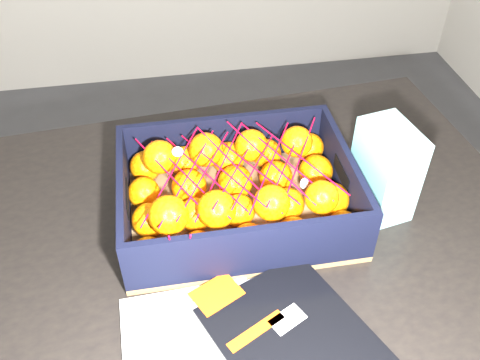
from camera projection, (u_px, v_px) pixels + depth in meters
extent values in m
cube|color=black|center=(217.00, 238.00, 0.98)|extent=(1.26, 0.90, 0.04)
cylinder|color=black|center=(1.00, 261.00, 1.42)|extent=(0.06, 0.06, 0.71)
cylinder|color=black|center=(388.00, 211.00, 1.56)|extent=(0.06, 0.06, 0.71)
cube|color=beige|center=(290.00, 350.00, 0.78)|extent=(0.28, 0.33, 0.01)
cube|color=black|center=(301.00, 346.00, 0.78)|extent=(0.30, 0.34, 0.01)
cube|color=#FF4F0D|center=(217.00, 294.00, 0.84)|extent=(0.09, 0.08, 0.00)
cube|color=white|center=(287.00, 319.00, 0.81)|extent=(0.06, 0.05, 0.00)
cube|color=#FF4F0D|center=(256.00, 331.00, 0.79)|extent=(0.10, 0.06, 0.00)
cube|color=olive|center=(237.00, 210.00, 1.00)|extent=(0.42, 0.32, 0.01)
cube|color=black|center=(225.00, 140.00, 1.08)|extent=(0.42, 0.01, 0.12)
cube|color=black|center=(253.00, 253.00, 0.85)|extent=(0.42, 0.01, 0.12)
cube|color=black|center=(124.00, 204.00, 0.94)|extent=(0.01, 0.29, 0.12)
cube|color=black|center=(344.00, 177.00, 0.99)|extent=(0.01, 0.29, 0.12)
sphere|color=orange|center=(149.00, 256.00, 0.87)|extent=(0.06, 0.06, 0.06)
sphere|color=orange|center=(149.00, 220.00, 0.93)|extent=(0.06, 0.06, 0.06)
sphere|color=orange|center=(144.00, 193.00, 0.98)|extent=(0.06, 0.06, 0.06)
sphere|color=orange|center=(146.00, 166.00, 1.04)|extent=(0.06, 0.06, 0.06)
sphere|color=orange|center=(199.00, 249.00, 0.88)|extent=(0.06, 0.06, 0.06)
sphere|color=orange|center=(195.00, 215.00, 0.94)|extent=(0.06, 0.06, 0.06)
sphere|color=orange|center=(189.00, 187.00, 0.99)|extent=(0.07, 0.07, 0.07)
sphere|color=orange|center=(185.00, 161.00, 1.05)|extent=(0.06, 0.06, 0.06)
sphere|color=orange|center=(249.00, 240.00, 0.89)|extent=(0.06, 0.06, 0.06)
sphere|color=orange|center=(239.00, 211.00, 0.95)|extent=(0.06, 0.06, 0.06)
sphere|color=orange|center=(235.00, 183.00, 1.00)|extent=(0.07, 0.07, 0.07)
sphere|color=orange|center=(228.00, 158.00, 1.05)|extent=(0.07, 0.07, 0.07)
sphere|color=orange|center=(294.00, 235.00, 0.90)|extent=(0.06, 0.06, 0.06)
sphere|color=orange|center=(288.00, 204.00, 0.96)|extent=(0.06, 0.06, 0.06)
sphere|color=orange|center=(276.00, 177.00, 1.01)|extent=(0.06, 0.06, 0.06)
sphere|color=orange|center=(267.00, 154.00, 1.07)|extent=(0.06, 0.06, 0.06)
sphere|color=orange|center=(343.00, 228.00, 0.91)|extent=(0.06, 0.06, 0.06)
sphere|color=orange|center=(331.00, 200.00, 0.97)|extent=(0.07, 0.07, 0.07)
sphere|color=orange|center=(316.00, 172.00, 1.02)|extent=(0.07, 0.07, 0.07)
sphere|color=orange|center=(309.00, 147.00, 1.08)|extent=(0.06, 0.06, 0.06)
sphere|color=orange|center=(169.00, 215.00, 0.87)|extent=(0.07, 0.07, 0.07)
sphere|color=orange|center=(160.00, 157.00, 0.98)|extent=(0.06, 0.06, 0.06)
sphere|color=orange|center=(217.00, 209.00, 0.88)|extent=(0.07, 0.07, 0.07)
sphere|color=orange|center=(206.00, 150.00, 1.00)|extent=(0.07, 0.07, 0.07)
sphere|color=orange|center=(272.00, 203.00, 0.89)|extent=(0.06, 0.06, 0.06)
sphere|color=orange|center=(251.00, 145.00, 1.00)|extent=(0.06, 0.06, 0.06)
sphere|color=orange|center=(322.00, 197.00, 0.90)|extent=(0.06, 0.06, 0.06)
sphere|color=orange|center=(297.00, 142.00, 1.01)|extent=(0.06, 0.06, 0.06)
cylinder|color=red|center=(171.00, 177.00, 0.92)|extent=(0.12, 0.22, 0.02)
cylinder|color=red|center=(188.00, 177.00, 0.92)|extent=(0.12, 0.22, 0.01)
cylinder|color=red|center=(204.00, 172.00, 0.93)|extent=(0.12, 0.22, 0.00)
cylinder|color=red|center=(220.00, 168.00, 0.93)|extent=(0.12, 0.22, 0.01)
cylinder|color=red|center=(237.00, 168.00, 0.93)|extent=(0.12, 0.22, 0.04)
cylinder|color=red|center=(253.00, 167.00, 0.94)|extent=(0.12, 0.22, 0.01)
cylinder|color=red|center=(269.00, 161.00, 0.94)|extent=(0.12, 0.22, 0.03)
cylinder|color=red|center=(285.00, 160.00, 0.94)|extent=(0.12, 0.22, 0.02)
cylinder|color=red|center=(300.00, 157.00, 0.95)|extent=(0.12, 0.22, 0.01)
cylinder|color=red|center=(171.00, 174.00, 0.92)|extent=(0.12, 0.22, 0.02)
cylinder|color=red|center=(188.00, 175.00, 0.91)|extent=(0.12, 0.22, 0.02)
cylinder|color=red|center=(205.00, 173.00, 0.92)|extent=(0.12, 0.22, 0.00)
cylinder|color=red|center=(220.00, 169.00, 0.93)|extent=(0.12, 0.22, 0.03)
cylinder|color=red|center=(237.00, 168.00, 0.93)|extent=(0.12, 0.22, 0.03)
cylinder|color=red|center=(254.00, 169.00, 0.93)|extent=(0.12, 0.22, 0.03)
cylinder|color=red|center=(270.00, 165.00, 0.93)|extent=(0.12, 0.22, 0.01)
cylinder|color=red|center=(286.00, 164.00, 0.94)|extent=(0.12, 0.22, 0.02)
cylinder|color=red|center=(300.00, 158.00, 0.95)|extent=(0.12, 0.22, 0.01)
cylinder|color=red|center=(171.00, 247.00, 0.83)|extent=(0.00, 0.03, 0.09)
cylinder|color=red|center=(190.00, 245.00, 0.83)|extent=(0.01, 0.04, 0.08)
cube|color=white|center=(385.00, 170.00, 0.96)|extent=(0.10, 0.13, 0.18)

